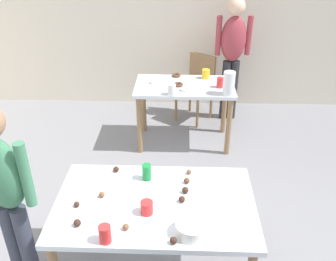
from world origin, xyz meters
name	(u,v)px	position (x,y,z in m)	size (l,w,h in m)	color
wall_back	(173,13)	(0.00, 3.20, 1.30)	(6.40, 0.10, 2.60)	beige
dining_table_near	(155,212)	(-0.04, 0.01, 0.66)	(1.35, 0.83, 0.75)	silver
dining_table_far	(184,95)	(0.16, 2.03, 0.63)	(1.13, 0.63, 0.75)	silver
chair_far_table	(198,83)	(0.34, 2.69, 0.50)	(0.56, 0.56, 0.87)	olive
person_girl_near	(6,190)	(-1.00, -0.08, 0.89)	(0.45, 0.29, 1.49)	#383D4C
person_adult_far	(233,49)	(0.76, 2.70, 0.97)	(0.45, 0.22, 1.60)	#28282D
mixing_bowl	(191,228)	(0.20, -0.27, 0.79)	(0.20, 0.20, 0.08)	white
soda_can	(147,172)	(-0.12, 0.26, 0.81)	(0.07, 0.07, 0.12)	#198438
fork_near	(132,185)	(-0.22, 0.18, 0.75)	(0.17, 0.02, 0.01)	silver
cup_near_0	(147,208)	(-0.09, -0.10, 0.80)	(0.08, 0.08, 0.09)	red
cup_near_1	(105,234)	(-0.31, -0.35, 0.81)	(0.07, 0.07, 0.12)	red
cake_ball_0	(102,195)	(-0.41, 0.05, 0.77)	(0.04, 0.04, 0.04)	brown
cake_ball_1	(126,227)	(-0.20, -0.25, 0.77)	(0.04, 0.04, 0.04)	brown
cake_ball_2	(77,223)	(-0.51, -0.23, 0.77)	(0.05, 0.05, 0.05)	#3D2319
cake_ball_3	(189,172)	(0.19, 0.33, 0.77)	(0.04, 0.04, 0.04)	brown
cake_ball_4	(182,199)	(0.14, 0.02, 0.77)	(0.04, 0.04, 0.04)	#3D2319
cake_ball_5	(116,169)	(-0.36, 0.34, 0.77)	(0.04, 0.04, 0.04)	#3D2319
cake_ball_6	(187,181)	(0.17, 0.22, 0.77)	(0.04, 0.04, 0.04)	brown
cake_ball_7	(173,241)	(0.09, -0.36, 0.77)	(0.04, 0.04, 0.04)	#3D2319
cake_ball_8	(185,190)	(0.16, 0.11, 0.77)	(0.05, 0.05, 0.05)	#3D2319
cake_ball_9	(77,204)	(-0.56, -0.06, 0.77)	(0.04, 0.04, 0.04)	#3D2319
pitcher_far	(229,83)	(0.63, 1.79, 0.88)	(0.13, 0.13, 0.26)	white
cup_far_0	(220,83)	(0.55, 1.98, 0.81)	(0.07, 0.07, 0.12)	red
cup_far_1	(206,74)	(0.41, 2.24, 0.81)	(0.09, 0.09, 0.11)	yellow
cup_far_2	(172,90)	(0.02, 1.76, 0.81)	(0.09, 0.09, 0.12)	white
donut_far_0	(176,75)	(0.06, 2.29, 0.77)	(0.10, 0.10, 0.03)	brown
donut_far_1	(154,82)	(-0.20, 2.08, 0.76)	(0.10, 0.10, 0.03)	white
donut_far_2	(186,89)	(0.17, 1.88, 0.77)	(0.12, 0.12, 0.03)	white
donut_far_3	(178,84)	(0.09, 2.01, 0.77)	(0.11, 0.11, 0.03)	brown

